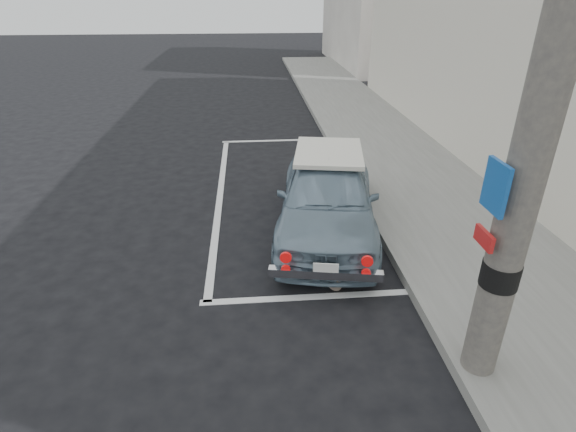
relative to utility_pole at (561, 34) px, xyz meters
name	(u,v)px	position (x,y,z in m)	size (l,w,h in m)	color
ground	(273,278)	(-2.05, 2.00, -3.40)	(80.00, 80.00, 0.00)	black
sidewalk	(437,205)	(1.15, 4.00, -3.33)	(2.80, 40.00, 0.15)	slate
pline_rear	(312,297)	(-1.55, 1.50, -3.40)	(3.00, 0.12, 0.01)	silver
pline_front	(278,140)	(-1.55, 8.50, -3.40)	(3.00, 0.12, 0.01)	silver
pline_side	(220,195)	(-2.95, 5.00, -3.40)	(0.12, 7.00, 0.01)	silver
utility_pole	(561,34)	(0.00, 0.00, 0.00)	(0.44, 0.36, 7.00)	#4C4947
retro_coupe	(327,194)	(-1.06, 3.36, -2.73)	(2.22, 4.12, 1.33)	#758EA2
cat	(335,283)	(-1.22, 1.66, -3.30)	(0.27, 0.41, 0.23)	#756859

